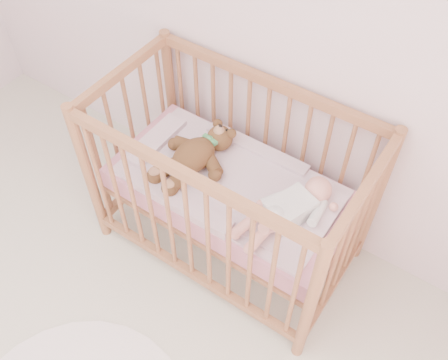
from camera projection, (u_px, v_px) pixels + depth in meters
The scene contains 5 objects.
crib at pixel (229, 189), 2.57m from camera, with size 1.36×0.76×1.00m, color #AE734A, non-canonical shape.
mattress at pixel (229, 191), 2.58m from camera, with size 1.22×0.62×0.13m, color pink.
blanket at pixel (230, 181), 2.52m from camera, with size 1.10×0.58×0.06m, color #CF8FA9, non-canonical shape.
baby at pixel (291, 207), 2.33m from camera, with size 0.28×0.59×0.14m, color white, non-canonical shape.
teddy_bear at pixel (194, 156), 2.52m from camera, with size 0.38×0.55×0.15m, color brown, non-canonical shape.
Camera 1 is at (1.12, 0.25, 2.50)m, focal length 40.00 mm.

